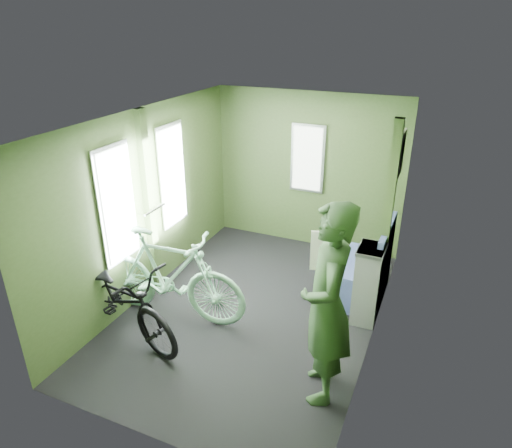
{
  "coord_description": "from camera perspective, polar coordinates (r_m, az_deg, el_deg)",
  "views": [
    {
      "loc": [
        1.84,
        -4.16,
        3.23
      ],
      "look_at": [
        0.0,
        0.1,
        1.1
      ],
      "focal_mm": 32.0,
      "sensor_mm": 36.0,
      "label": 1
    }
  ],
  "objects": [
    {
      "name": "waste_box",
      "position": [
        5.34,
        13.81,
        -7.33
      ],
      "size": [
        0.27,
        0.38,
        0.93
      ],
      "primitive_type": "cube",
      "color": "gray",
      "rests_on": "ground"
    },
    {
      "name": "bicycle_black",
      "position": [
        5.43,
        -15.91,
        -13.0
      ],
      "size": [
        1.94,
        1.25,
        1.01
      ],
      "primitive_type": "imported",
      "rotation": [
        0.0,
        -0.11,
        1.26
      ],
      "color": "black",
      "rests_on": "ground"
    },
    {
      "name": "passenger",
      "position": [
        4.04,
        8.84,
        -9.99
      ],
      "size": [
        0.65,
        0.81,
        1.91
      ],
      "rotation": [
        0.0,
        0.0,
        -1.25
      ],
      "color": "#304E2A",
      "rests_on": "ground"
    },
    {
      "name": "bicycle_mint",
      "position": [
        5.58,
        -10.34,
        -11.19
      ],
      "size": [
        1.88,
        0.69,
        1.13
      ],
      "primitive_type": "imported",
      "rotation": [
        0.0,
        -0.04,
        1.64
      ],
      "color": "#9BE3BA",
      "rests_on": "ground"
    },
    {
      "name": "room",
      "position": [
        4.94,
        -0.68,
        3.35
      ],
      "size": [
        4.0,
        4.02,
        2.31
      ],
      "color": "black",
      "rests_on": "ground"
    },
    {
      "name": "bench_seat",
      "position": [
        5.84,
        13.41,
        -6.26
      ],
      "size": [
        0.55,
        0.97,
        1.01
      ],
      "rotation": [
        0.0,
        0.0,
        -0.01
      ],
      "color": "navy",
      "rests_on": "ground"
    }
  ]
}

